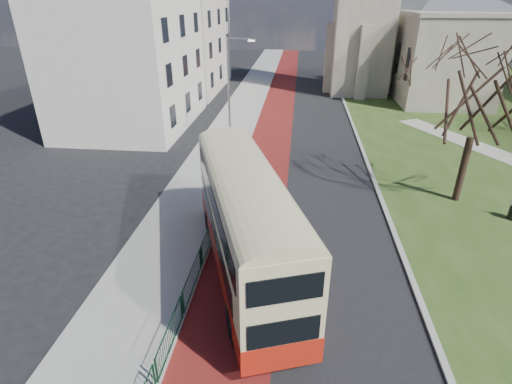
# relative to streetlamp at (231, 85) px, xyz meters

# --- Properties ---
(ground) EXTENTS (160.00, 160.00, 0.00)m
(ground) POSITION_rel_streetlamp_xyz_m (4.35, -18.00, -4.59)
(ground) COLOR black
(ground) RESTS_ON ground
(road_carriageway) EXTENTS (9.00, 120.00, 0.01)m
(road_carriageway) POSITION_rel_streetlamp_xyz_m (5.85, 2.00, -4.59)
(road_carriageway) COLOR black
(road_carriageway) RESTS_ON ground
(bus_lane) EXTENTS (3.40, 120.00, 0.01)m
(bus_lane) POSITION_rel_streetlamp_xyz_m (3.15, 2.00, -4.59)
(bus_lane) COLOR #591414
(bus_lane) RESTS_ON ground
(pavement_west) EXTENTS (4.00, 120.00, 0.12)m
(pavement_west) POSITION_rel_streetlamp_xyz_m (-0.65, 2.00, -4.53)
(pavement_west) COLOR gray
(pavement_west) RESTS_ON ground
(kerb_west) EXTENTS (0.25, 120.00, 0.13)m
(kerb_west) POSITION_rel_streetlamp_xyz_m (1.35, 2.00, -4.53)
(kerb_west) COLOR #999993
(kerb_west) RESTS_ON ground
(kerb_east) EXTENTS (0.25, 80.00, 0.13)m
(kerb_east) POSITION_rel_streetlamp_xyz_m (10.45, 4.00, -4.53)
(kerb_east) COLOR #999993
(kerb_east) RESTS_ON ground
(pedestrian_railing) EXTENTS (0.07, 24.00, 1.12)m
(pedestrian_railing) POSITION_rel_streetlamp_xyz_m (1.40, -14.00, -4.04)
(pedestrian_railing) COLOR #0D3B20
(pedestrian_railing) RESTS_ON ground
(street_block_near) EXTENTS (10.30, 14.30, 13.00)m
(street_block_near) POSITION_rel_streetlamp_xyz_m (-9.65, 4.00, 1.92)
(street_block_near) COLOR silver
(street_block_near) RESTS_ON ground
(street_block_far) EXTENTS (10.30, 16.30, 11.50)m
(street_block_far) POSITION_rel_streetlamp_xyz_m (-9.65, 20.00, 1.17)
(street_block_far) COLOR beige
(street_block_far) RESTS_ON ground
(streetlamp) EXTENTS (2.13, 0.18, 8.00)m
(streetlamp) POSITION_rel_streetlamp_xyz_m (0.00, 0.00, 0.00)
(streetlamp) COLOR gray
(streetlamp) RESTS_ON pavement_west
(bus) EXTENTS (6.07, 11.46, 4.69)m
(bus) POSITION_rel_streetlamp_xyz_m (3.40, -17.15, -1.92)
(bus) COLOR #A81E0F
(bus) RESTS_ON ground
(winter_tree_near) EXTENTS (7.04, 7.04, 9.84)m
(winter_tree_near) POSITION_rel_streetlamp_xyz_m (14.81, -9.02, 2.26)
(winter_tree_near) COLOR black
(winter_tree_near) RESTS_ON grass_green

